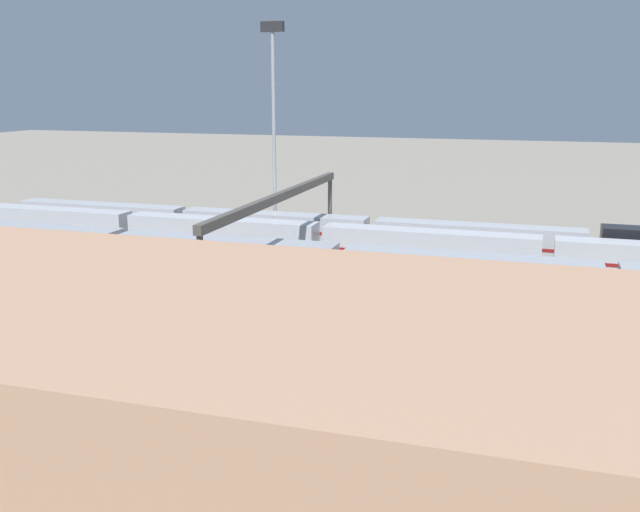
# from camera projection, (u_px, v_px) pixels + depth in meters

# --- Properties ---
(ground_plane) EXTENTS (400.00, 400.00, 0.00)m
(ground_plane) POSITION_uv_depth(u_px,v_px,m) (368.00, 288.00, 68.61)
(ground_plane) COLOR gray
(track_bed_0) EXTENTS (140.00, 2.80, 0.12)m
(track_bed_0) POSITION_uv_depth(u_px,v_px,m) (399.00, 253.00, 82.52)
(track_bed_0) COLOR #4C443D
(track_bed_0) RESTS_ON ground_plane
(track_bed_1) EXTENTS (140.00, 2.80, 0.12)m
(track_bed_1) POSITION_uv_depth(u_px,v_px,m) (390.00, 263.00, 77.88)
(track_bed_1) COLOR #3D3833
(track_bed_1) RESTS_ON ground_plane
(track_bed_2) EXTENTS (140.00, 2.80, 0.12)m
(track_bed_2) POSITION_uv_depth(u_px,v_px,m) (380.00, 274.00, 73.24)
(track_bed_2) COLOR #3D3833
(track_bed_2) RESTS_ON ground_plane
(track_bed_3) EXTENTS (140.00, 2.80, 0.12)m
(track_bed_3) POSITION_uv_depth(u_px,v_px,m) (368.00, 287.00, 68.60)
(track_bed_3) COLOR #4C443D
(track_bed_3) RESTS_ON ground_plane
(track_bed_4) EXTENTS (140.00, 2.80, 0.12)m
(track_bed_4) POSITION_uv_depth(u_px,v_px,m) (355.00, 302.00, 63.95)
(track_bed_4) COLOR #3D3833
(track_bed_4) RESTS_ON ground_plane
(track_bed_5) EXTENTS (140.00, 2.80, 0.12)m
(track_bed_5) POSITION_uv_depth(u_px,v_px,m) (340.00, 319.00, 59.31)
(track_bed_5) COLOR #3D3833
(track_bed_5) RESTS_ON ground_plane
(track_bed_6) EXTENTS (140.00, 2.80, 0.12)m
(track_bed_6) POSITION_uv_depth(u_px,v_px,m) (322.00, 338.00, 54.67)
(track_bed_6) COLOR #4C443D
(track_bed_6) RESTS_ON ground_plane
(train_on_track_3) EXTENTS (139.00, 3.06, 4.40)m
(train_on_track_3) POSITION_uv_depth(u_px,v_px,m) (320.00, 263.00, 69.53)
(train_on_track_3) COLOR #1E6B9E
(train_on_track_3) RESTS_ON ground_plane
(train_on_track_0) EXTENTS (90.60, 3.06, 4.40)m
(train_on_track_0) POSITION_uv_depth(u_px,v_px,m) (354.00, 233.00, 83.62)
(train_on_track_0) COLOR black
(train_on_track_0) RESTS_ON ground_plane
(train_on_track_1) EXTENTS (114.80, 3.06, 4.40)m
(train_on_track_1) POSITION_uv_depth(u_px,v_px,m) (409.00, 246.00, 76.81)
(train_on_track_1) COLOR black
(train_on_track_1) RESTS_ON ground_plane
(light_mast_0) EXTENTS (2.80, 0.70, 26.28)m
(light_mast_0) POSITION_uv_depth(u_px,v_px,m) (273.00, 103.00, 86.58)
(light_mast_0) COLOR #9EA0A5
(light_mast_0) RESTS_ON ground_plane
(signal_gantry) EXTENTS (0.70, 35.00, 8.80)m
(signal_gantry) POSITION_uv_depth(u_px,v_px,m) (280.00, 204.00, 69.43)
(signal_gantry) COLOR #4C4742
(signal_gantry) RESTS_ON ground_plane
(maintenance_shed) EXTENTS (49.01, 16.62, 11.78)m
(maintenance_shed) POSITION_uv_depth(u_px,v_px,m) (241.00, 455.00, 25.81)
(maintenance_shed) COLOR tan
(maintenance_shed) RESTS_ON ground_plane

